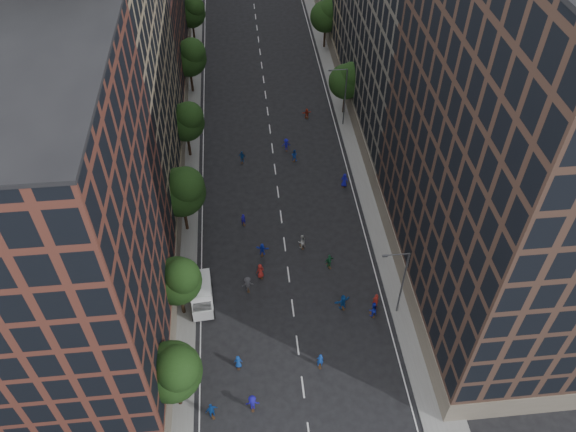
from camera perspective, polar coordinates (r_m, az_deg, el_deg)
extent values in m
plane|color=black|center=(77.52, -1.57, 6.67)|extent=(240.00, 240.00, 0.00)
cube|color=slate|center=(83.81, -10.30, 9.26)|extent=(4.00, 105.00, 0.15)
cube|color=slate|center=(84.92, 6.25, 10.27)|extent=(4.00, 105.00, 0.15)
cube|color=#562B21|center=(48.18, -22.17, -2.32)|extent=(14.00, 22.00, 30.00)
cube|color=#847456|center=(65.60, -18.85, 14.36)|extent=(14.00, 26.00, 34.00)
cube|color=#562B21|center=(87.18, -16.19, 20.30)|extent=(14.00, 20.00, 28.00)
cube|color=#422D23|center=(51.98, 21.88, 6.20)|extent=(14.00, 30.00, 36.00)
cube|color=#5D584D|center=(75.63, 13.28, 19.18)|extent=(14.00, 28.00, 33.00)
cylinder|color=black|center=(52.63, -11.14, -17.20)|extent=(0.36, 0.36, 3.96)
sphere|color=black|center=(49.53, -11.73, -15.22)|extent=(5.20, 5.20, 5.20)
sphere|color=black|center=(48.07, -11.20, -14.95)|extent=(3.90, 3.90, 3.90)
cylinder|color=black|center=(58.15, -10.72, -8.56)|extent=(0.36, 0.36, 3.70)
sphere|color=black|center=(55.54, -11.18, -6.48)|extent=(4.80, 4.80, 4.80)
sphere|color=black|center=(54.24, -10.74, -6.04)|extent=(3.60, 3.60, 3.60)
cylinder|color=black|center=(65.88, -10.39, -0.06)|extent=(0.36, 0.36, 4.22)
sphere|color=black|center=(63.28, -10.83, 2.41)|extent=(5.60, 5.60, 5.60)
sphere|color=black|center=(61.86, -10.38, 3.07)|extent=(4.20, 4.20, 4.20)
cylinder|color=black|center=(76.59, -10.05, 7.21)|extent=(0.36, 0.36, 3.87)
sphere|color=black|center=(74.54, -10.38, 9.35)|extent=(5.00, 5.00, 5.00)
sphere|color=black|center=(73.37, -10.03, 9.96)|extent=(3.75, 3.75, 3.75)
cylinder|color=black|center=(89.81, -9.78, 13.44)|extent=(0.36, 0.36, 4.05)
sphere|color=black|center=(87.99, -10.07, 15.48)|extent=(5.40, 5.40, 5.40)
sphere|color=black|center=(86.82, -9.74, 16.13)|extent=(4.05, 4.05, 4.05)
cylinder|color=black|center=(103.90, -9.55, 17.93)|extent=(0.36, 0.36, 3.78)
sphere|color=black|center=(102.43, -9.79, 19.64)|extent=(4.80, 4.80, 4.80)
sphere|color=black|center=(101.46, -9.53, 20.17)|extent=(3.60, 3.60, 3.60)
cylinder|color=black|center=(84.18, 5.74, 11.45)|extent=(0.36, 0.36, 3.74)
sphere|color=black|center=(82.38, 5.91, 13.43)|extent=(5.00, 5.00, 5.00)
sphere|color=black|center=(81.44, 6.48, 14.01)|extent=(3.75, 3.75, 3.75)
cylinder|color=black|center=(101.17, 3.74, 17.72)|extent=(0.36, 0.36, 3.96)
sphere|color=black|center=(99.59, 3.84, 19.57)|extent=(5.20, 5.20, 5.20)
sphere|color=black|center=(98.68, 4.32, 20.13)|extent=(3.90, 3.90, 3.90)
cylinder|color=#595B60|center=(56.27, 11.55, -6.80)|extent=(0.18, 0.18, 9.00)
cylinder|color=#595B60|center=(52.57, 10.99, -3.87)|extent=(2.40, 0.12, 0.12)
cube|color=#595B60|center=(52.34, 9.82, -4.01)|extent=(0.50, 0.22, 0.15)
cylinder|color=#595B60|center=(80.19, 5.81, 11.83)|extent=(0.18, 0.18, 9.00)
cylinder|color=#595B60|center=(77.64, 5.15, 14.59)|extent=(2.40, 0.12, 0.12)
cube|color=#595B60|center=(77.48, 4.32, 14.53)|extent=(0.50, 0.22, 0.15)
cube|color=silver|center=(59.21, -8.83, -7.43)|extent=(2.40, 3.83, 2.26)
cube|color=silver|center=(58.16, -8.65, -9.41)|extent=(2.16, 1.78, 1.44)
cube|color=black|center=(57.63, -8.73, -9.02)|extent=(1.93, 1.46, 0.10)
cylinder|color=black|center=(58.60, -9.58, -10.16)|extent=(0.31, 0.80, 0.78)
cylinder|color=black|center=(58.49, -7.55, -9.94)|extent=(0.31, 0.80, 0.78)
cylinder|color=black|center=(61.02, -9.75, -7.11)|extent=(0.31, 0.80, 0.78)
cylinder|color=black|center=(60.93, -7.83, -6.90)|extent=(0.31, 0.80, 0.78)
imported|color=#133F9B|center=(54.80, -5.08, -14.54)|extent=(0.79, 0.53, 1.59)
imported|color=#123B98|center=(54.62, 3.27, -14.44)|extent=(0.68, 0.46, 1.82)
imported|color=#1421A6|center=(58.34, 8.61, -9.38)|extent=(1.12, 0.99, 1.91)
imported|color=#171293|center=(52.54, -3.63, -18.43)|extent=(1.23, 0.72, 1.89)
imported|color=#113F92|center=(52.54, -7.77, -18.99)|extent=(1.23, 0.80, 1.94)
imported|color=#114291|center=(58.53, 5.59, -8.70)|extent=(1.85, 1.14, 1.90)
imported|color=#A3201B|center=(60.89, -2.83, -5.62)|extent=(1.06, 0.88, 1.86)
imported|color=maroon|center=(59.07, 8.88, -8.49)|extent=(0.75, 0.56, 1.89)
imported|color=#B4B3AF|center=(63.68, 1.41, -2.64)|extent=(1.06, 0.92, 1.86)
imported|color=#3B3B40|center=(59.80, -4.12, -6.94)|extent=(1.32, 0.87, 1.91)
imported|color=#1D6238|center=(61.92, 4.22, -4.60)|extent=(1.16, 0.77, 1.83)
imported|color=#172DBD|center=(63.11, -2.63, -3.42)|extent=(1.55, 0.83, 1.60)
imported|color=#121296|center=(71.58, 5.75, 3.61)|extent=(1.09, 0.91, 1.90)
imported|color=#1B139F|center=(66.56, -4.58, -0.35)|extent=(0.66, 0.54, 1.56)
imported|color=#143DA8|center=(75.28, 0.64, 6.17)|extent=(1.02, 0.93, 1.70)
imported|color=#131293|center=(77.06, -0.19, 7.25)|extent=(1.17, 0.71, 1.76)
imported|color=#114391|center=(75.26, -4.69, 5.99)|extent=(1.07, 0.68, 1.69)
imported|color=#A52E1B|center=(83.31, 1.92, 10.35)|extent=(1.47, 0.68, 1.52)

